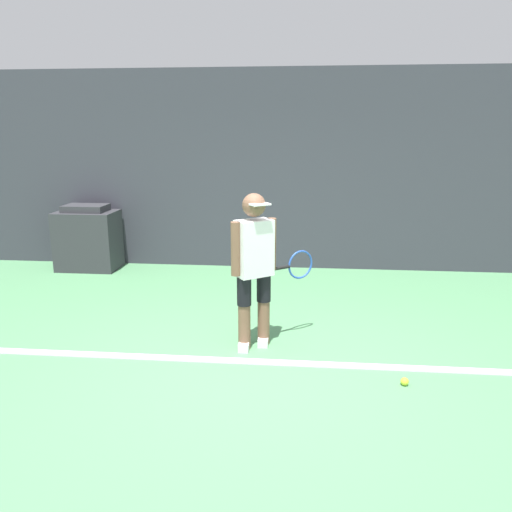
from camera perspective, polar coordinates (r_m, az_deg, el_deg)
ground_plane at (r=4.51m, az=-0.82°, el=-13.24°), size 24.00×24.00×0.00m
back_wall at (r=7.62m, az=2.14°, el=9.67°), size 24.00×0.10×2.97m
court_baseline at (r=4.70m, az=-0.52°, el=-11.96°), size 21.60×0.10×0.01m
tennis_player at (r=4.75m, az=-0.10°, el=-0.99°), size 0.77×0.61×1.52m
tennis_ball at (r=4.48m, az=16.62°, el=-13.58°), size 0.07×0.07×0.07m
covered_chair at (r=8.05m, az=-18.63°, el=1.89°), size 0.89×0.60×0.99m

